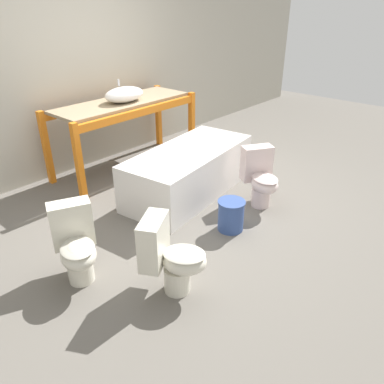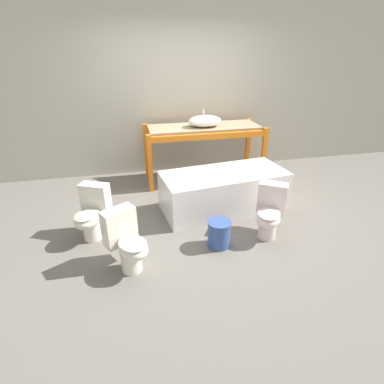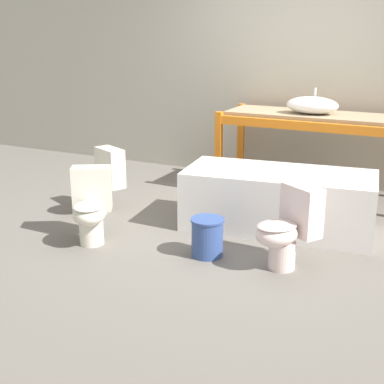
{
  "view_description": "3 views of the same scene",
  "coord_description": "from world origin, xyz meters",
  "px_view_note": "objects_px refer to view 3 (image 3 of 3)",
  "views": [
    {
      "loc": [
        -2.62,
        -2.53,
        2.06
      ],
      "look_at": [
        -0.4,
        -0.58,
        0.52
      ],
      "focal_mm": 35.0,
      "sensor_mm": 36.0,
      "label": 1
    },
    {
      "loc": [
        -0.91,
        -3.44,
        2.07
      ],
      "look_at": [
        -0.25,
        -0.49,
        0.6
      ],
      "focal_mm": 28.0,
      "sensor_mm": 36.0,
      "label": 2
    },
    {
      "loc": [
        1.65,
        -4.38,
        1.78
      ],
      "look_at": [
        -0.2,
        -0.6,
        0.47
      ],
      "focal_mm": 50.0,
      "sensor_mm": 36.0,
      "label": 3
    }
  ],
  "objects_px": {
    "toilet_far": "(288,227)",
    "toilet_extra": "(91,206)",
    "toilet_near": "(99,181)",
    "sink_basin": "(312,105)",
    "bucket_white": "(207,236)",
    "bathtub_main": "(278,196)"
  },
  "relations": [
    {
      "from": "bathtub_main",
      "to": "toilet_far",
      "type": "distance_m",
      "value": 0.83
    },
    {
      "from": "bathtub_main",
      "to": "toilet_near",
      "type": "xyz_separation_m",
      "value": [
        -1.73,
        -0.34,
        0.01
      ]
    },
    {
      "from": "toilet_extra",
      "to": "bucket_white",
      "type": "bearing_deg",
      "value": -19.95
    },
    {
      "from": "bucket_white",
      "to": "sink_basin",
      "type": "bearing_deg",
      "value": 80.41
    },
    {
      "from": "bathtub_main",
      "to": "bucket_white",
      "type": "height_order",
      "value": "bathtub_main"
    },
    {
      "from": "toilet_far",
      "to": "bucket_white",
      "type": "height_order",
      "value": "toilet_far"
    },
    {
      "from": "sink_basin",
      "to": "toilet_near",
      "type": "height_order",
      "value": "sink_basin"
    },
    {
      "from": "toilet_far",
      "to": "toilet_extra",
      "type": "distance_m",
      "value": 1.67
    },
    {
      "from": "sink_basin",
      "to": "toilet_near",
      "type": "bearing_deg",
      "value": -140.79
    },
    {
      "from": "sink_basin",
      "to": "toilet_far",
      "type": "distance_m",
      "value": 1.98
    },
    {
      "from": "sink_basin",
      "to": "toilet_far",
      "type": "relative_size",
      "value": 0.85
    },
    {
      "from": "sink_basin",
      "to": "bathtub_main",
      "type": "relative_size",
      "value": 0.31
    },
    {
      "from": "toilet_far",
      "to": "bucket_white",
      "type": "distance_m",
      "value": 0.66
    },
    {
      "from": "toilet_near",
      "to": "toilet_extra",
      "type": "xyz_separation_m",
      "value": [
        0.39,
        -0.67,
        0.0
      ]
    },
    {
      "from": "sink_basin",
      "to": "toilet_extra",
      "type": "relative_size",
      "value": 0.85
    },
    {
      "from": "toilet_far",
      "to": "toilet_extra",
      "type": "bearing_deg",
      "value": -138.66
    },
    {
      "from": "bathtub_main",
      "to": "toilet_extra",
      "type": "bearing_deg",
      "value": -150.31
    },
    {
      "from": "toilet_far",
      "to": "bucket_white",
      "type": "xyz_separation_m",
      "value": [
        -0.64,
        -0.07,
        -0.16
      ]
    },
    {
      "from": "bathtub_main",
      "to": "bucket_white",
      "type": "distance_m",
      "value": 0.91
    },
    {
      "from": "toilet_extra",
      "to": "bucket_white",
      "type": "distance_m",
      "value": 1.04
    },
    {
      "from": "bucket_white",
      "to": "toilet_near",
      "type": "bearing_deg",
      "value": 160.13
    },
    {
      "from": "bathtub_main",
      "to": "toilet_near",
      "type": "relative_size",
      "value": 2.78
    }
  ]
}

